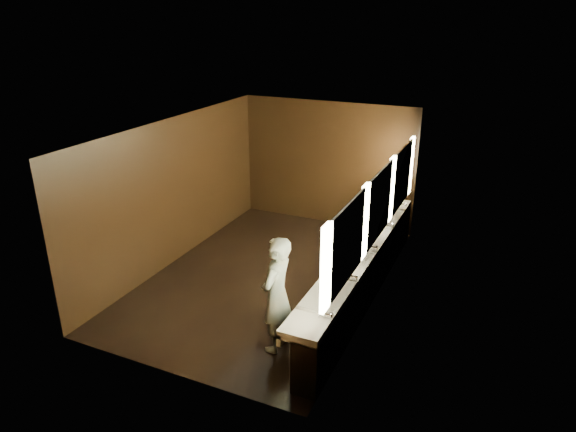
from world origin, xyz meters
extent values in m
plane|color=black|center=(0.00, 0.00, 0.00)|extent=(6.00, 6.00, 0.00)
cube|color=#2D2D2B|center=(0.00, 0.00, 2.80)|extent=(4.00, 6.00, 0.02)
cube|color=black|center=(0.00, 3.00, 1.40)|extent=(4.00, 0.02, 2.80)
cube|color=black|center=(0.00, -3.00, 1.40)|extent=(4.00, 0.02, 2.80)
cube|color=black|center=(-2.00, 0.00, 1.40)|extent=(0.02, 6.00, 2.80)
cube|color=black|center=(2.00, 0.00, 1.40)|extent=(0.02, 6.00, 2.80)
cube|color=black|center=(1.82, 0.00, 0.40)|extent=(0.36, 5.40, 0.81)
cube|color=white|center=(1.73, 0.00, 0.85)|extent=(0.55, 5.40, 0.12)
cube|color=white|center=(1.48, 0.00, 0.77)|extent=(0.06, 5.40, 0.18)
cylinder|color=silver|center=(1.91, -2.20, 0.99)|extent=(0.18, 0.04, 0.04)
cylinder|color=silver|center=(1.91, -1.10, 0.99)|extent=(0.18, 0.04, 0.04)
cylinder|color=silver|center=(1.91, 0.00, 0.99)|extent=(0.18, 0.04, 0.04)
cylinder|color=silver|center=(1.91, 1.10, 0.99)|extent=(0.18, 0.04, 0.04)
cylinder|color=silver|center=(1.91, 2.20, 0.99)|extent=(0.18, 0.04, 0.04)
cube|color=#FFF5BD|center=(1.97, -2.40, 1.75)|extent=(0.06, 0.22, 1.15)
cube|color=white|center=(1.99, -1.60, 1.75)|extent=(0.03, 1.32, 1.15)
cube|color=#FFF5BD|center=(1.97, -0.80, 1.75)|extent=(0.06, 0.23, 1.15)
cube|color=white|center=(1.99, 0.00, 1.75)|extent=(0.03, 1.32, 1.15)
cube|color=#FFF5BD|center=(1.97, 0.80, 1.75)|extent=(0.06, 0.23, 1.15)
cube|color=white|center=(1.99, 1.60, 1.75)|extent=(0.03, 1.32, 1.15)
cube|color=#FFF5BD|center=(1.97, 2.40, 1.75)|extent=(0.06, 0.22, 1.15)
imported|color=#90C7D7|center=(1.05, -1.86, 0.88)|extent=(0.44, 0.65, 1.76)
cylinder|color=black|center=(1.58, -2.08, 0.30)|extent=(0.47, 0.47, 0.61)
camera|label=1|loc=(3.81, -7.55, 4.63)|focal=32.00mm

